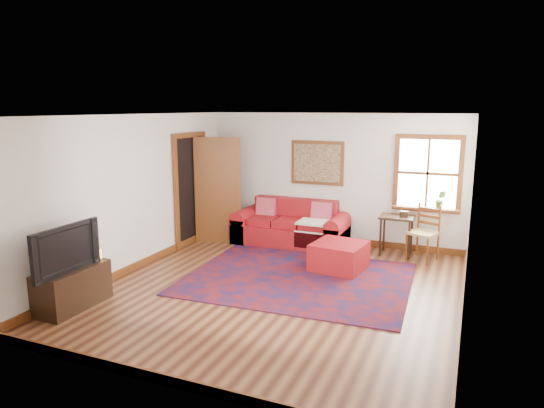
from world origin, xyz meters
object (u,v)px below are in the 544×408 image
at_px(red_leather_sofa, 291,229).
at_px(ladder_back_chair, 425,230).
at_px(media_cabinet, 73,288).
at_px(red_ottoman, 339,256).
at_px(side_table, 397,223).

xyz_separation_m(red_leather_sofa, ladder_back_chair, (2.48, -0.05, 0.24)).
height_order(red_leather_sofa, media_cabinet, red_leather_sofa).
xyz_separation_m(red_leather_sofa, media_cabinet, (-1.58, -3.98, -0.01)).
height_order(red_ottoman, media_cabinet, media_cabinet).
bearing_deg(red_leather_sofa, media_cabinet, -111.69).
relative_size(side_table, media_cabinet, 0.71).
bearing_deg(side_table, media_cabinet, -131.56).
height_order(side_table, ladder_back_chair, ladder_back_chair).
height_order(red_leather_sofa, side_table, red_leather_sofa).
height_order(red_ottoman, side_table, side_table).
bearing_deg(media_cabinet, red_ottoman, 44.89).
relative_size(red_ottoman, media_cabinet, 0.79).
distance_m(red_ottoman, ladder_back_chair, 1.67).
distance_m(red_ottoman, media_cabinet, 4.02).
xyz_separation_m(red_leather_sofa, red_ottoman, (1.26, -1.15, -0.06)).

